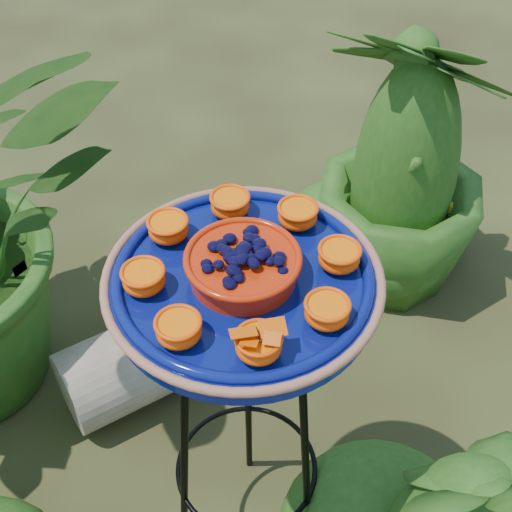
{
  "coord_description": "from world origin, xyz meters",
  "views": [
    {
      "loc": [
        -0.05,
        -0.83,
        1.62
      ],
      "look_at": [
        0.11,
        -0.08,
        0.87
      ],
      "focal_mm": 50.0,
      "sensor_mm": 36.0,
      "label": 1
    }
  ],
  "objects": [
    {
      "name": "ground_plane",
      "position": [
        0.0,
        0.0,
        0.0
      ],
      "size": [
        20.0,
        20.0,
        0.0
      ],
      "primitive_type": "plane",
      "color": "black",
      "rests_on": "ground"
    },
    {
      "name": "tripod_stand",
      "position": [
        0.08,
        -0.1,
        0.49
      ],
      "size": [
        0.35,
        0.35,
        0.81
      ],
      "rotation": [
        0.0,
        0.0,
        -0.22
      ],
      "color": "black",
      "rests_on": "ground"
    },
    {
      "name": "feeder_dish",
      "position": [
        0.08,
        -0.1,
        0.85
      ],
      "size": [
        0.49,
        0.49,
        0.1
      ],
      "rotation": [
        0.0,
        0.0,
        -0.22
      ],
      "color": "#081260",
      "rests_on": "tripod_stand"
    },
    {
      "name": "driftwood_log",
      "position": [
        0.0,
        0.39,
        0.11
      ],
      "size": [
        0.7,
        0.44,
        0.22
      ],
      "primitive_type": "cylinder",
      "rotation": [
        0.0,
        1.57,
        0.35
      ],
      "color": "tan",
      "rests_on": "ground"
    },
    {
      "name": "shrub_back_right",
      "position": [
        0.67,
        0.63,
        0.43
      ],
      "size": [
        0.68,
        0.68,
        0.87
      ],
      "primitive_type": "imported",
      "rotation": [
        0.0,
        0.0,
        2.46
      ],
      "color": "#1C4B14",
      "rests_on": "ground"
    }
  ]
}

